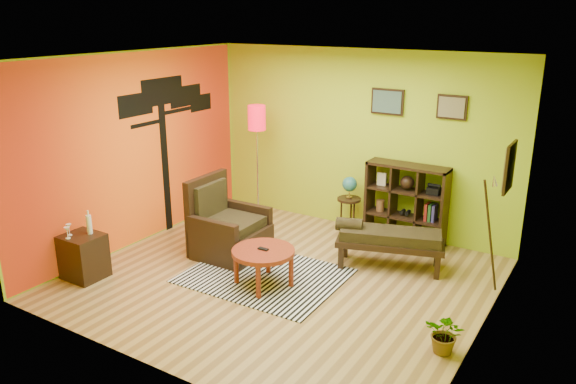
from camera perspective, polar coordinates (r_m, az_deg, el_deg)
The scene contains 11 objects.
ground at distance 7.37m, azimuth -0.73°, elevation -8.82°, with size 5.00×5.00×0.00m, color tan.
room_shell at distance 6.81m, azimuth -1.38°, elevation 5.07°, with size 5.04×4.54×2.82m.
zebra_rug at distance 7.45m, azimuth -2.40°, elevation -8.48°, with size 1.98×1.57×0.01m, color silver.
coffee_table at distance 7.05m, azimuth -2.53°, elevation -6.38°, with size 0.79×0.79×0.51m.
armchair at distance 8.03m, azimuth -6.25°, elevation -3.98°, with size 0.93×0.94×1.11m.
side_cabinet at distance 7.76m, azimuth -20.04°, elevation -6.12°, with size 0.50×0.45×0.90m.
floor_lamp at distance 8.93m, azimuth -3.17°, elevation 6.47°, with size 0.29×0.29×1.91m.
globe_table at distance 8.72m, azimuth 6.26°, elevation 0.16°, with size 0.37×0.37×0.89m.
cube_shelf at distance 8.46m, azimuth 11.97°, elevation -1.21°, with size 1.20×0.35×1.20m.
bench at distance 7.64m, azimuth 10.05°, elevation -4.64°, with size 1.50×0.92×0.66m.
potted_plant at distance 6.06m, azimuth 15.71°, elevation -14.07°, with size 0.39×0.44×0.34m, color #26661E.
Camera 1 is at (3.55, -5.54, 3.30)m, focal length 35.00 mm.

